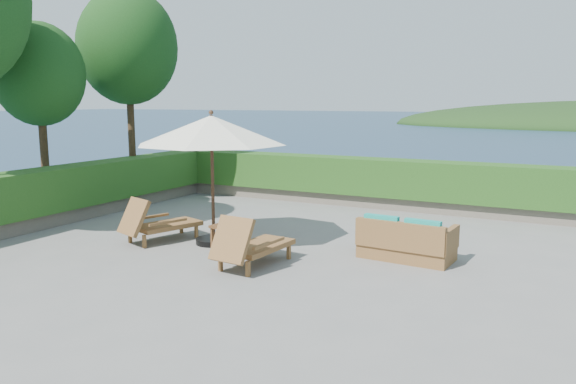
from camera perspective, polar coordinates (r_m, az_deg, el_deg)
The scene contains 13 objects.
ground at distance 11.04m, azimuth -3.30°, elevation -6.11°, with size 12.00×12.00×0.00m, color gray.
foundation at distance 11.55m, azimuth -3.22°, elevation -13.56°, with size 12.00×12.00×3.00m, color #554D44.
planter_wall_far at distance 15.97m, azimuth 6.91°, elevation -0.71°, with size 12.00×0.60×0.36m, color gray.
planter_wall_left at distance 14.59m, azimuth -22.65°, elevation -2.32°, with size 0.60×12.00×0.36m, color gray.
hedge_far at distance 15.87m, azimuth 6.96°, elevation 1.67°, with size 12.40×0.90×1.00m, color #154012.
hedge_left at distance 14.48m, azimuth -22.82°, elevation 0.28°, with size 0.90×12.40×1.00m, color #154012.
tree_mid at distance 15.28m, azimuth -23.98°, elevation 10.81°, with size 2.20×2.20×4.83m.
tree_far at distance 16.90m, azimuth -15.97°, elevation 13.93°, with size 2.80×2.80×6.03m.
patio_umbrella at distance 11.43m, azimuth -7.78°, elevation 6.12°, with size 3.82×3.82×2.74m.
lounge_left at distance 12.06m, azimuth -13.17°, elevation -3.06°, with size 1.20×1.81×0.97m.
lounge_right at distance 9.99m, azimuth -3.83°, elevation -5.35°, with size 0.87×1.76×0.98m.
side_table at distance 11.30m, azimuth -6.48°, elevation -3.76°, with size 0.50×0.50×0.48m.
wicker_loveseat at distance 10.68m, azimuth 11.86°, elevation -5.03°, with size 1.78×1.01×0.84m.
Camera 1 is at (5.41, -9.17, 2.93)m, focal length 35.00 mm.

